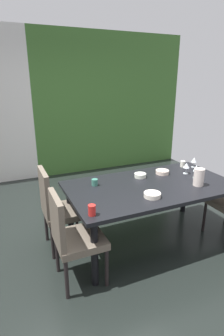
{
  "coord_description": "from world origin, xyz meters",
  "views": [
    {
      "loc": [
        -0.99,
        -2.49,
        1.87
      ],
      "look_at": [
        0.21,
        0.24,
        0.85
      ],
      "focal_mm": 28.0,
      "sensor_mm": 36.0,
      "label": 1
    }
  ],
  "objects": [
    {
      "name": "wine_glass_near_window",
      "position": [
        1.13,
        -0.18,
        0.85
      ],
      "size": [
        0.07,
        0.07,
        0.17
      ],
      "color": "silver",
      "rests_on": "dining_table"
    },
    {
      "name": "serving_bowl_left",
      "position": [
        0.53,
        0.1,
        0.75
      ],
      "size": [
        0.14,
        0.14,
        0.05
      ],
      "primitive_type": "cylinder",
      "color": "silver",
      "rests_on": "dining_table"
    },
    {
      "name": "cup_corner",
      "position": [
        -0.33,
        -0.54,
        0.78
      ],
      "size": [
        0.07,
        0.07,
        0.1
      ],
      "primitive_type": "cylinder",
      "color": "red",
      "rests_on": "dining_table"
    },
    {
      "name": "serving_bowl_south",
      "position": [
        0.84,
        0.1,
        0.75
      ],
      "size": [
        0.17,
        0.17,
        0.05
      ],
      "primitive_type": "cylinder",
      "color": "beige",
      "rests_on": "dining_table"
    },
    {
      "name": "chair_left_near",
      "position": [
        -0.5,
        -0.45,
        0.52
      ],
      "size": [
        0.45,
        0.44,
        0.93
      ],
      "rotation": [
        0.0,
        0.0,
        -1.57
      ],
      "color": "#63584A",
      "rests_on": "ground_plane"
    },
    {
      "name": "pitcher_near_shelf",
      "position": [
        1.0,
        -0.38,
        0.83
      ],
      "size": [
        0.13,
        0.12,
        0.2
      ],
      "color": "beige",
      "rests_on": "dining_table"
    },
    {
      "name": "cup_north",
      "position": [
        1.26,
        0.23,
        0.77
      ],
      "size": [
        0.06,
        0.06,
        0.08
      ],
      "primitive_type": "cylinder",
      "color": "silver",
      "rests_on": "dining_table"
    },
    {
      "name": "ground_plane",
      "position": [
        0.0,
        0.0,
        -0.01
      ],
      "size": [
        5.67,
        5.38,
        0.02
      ],
      "primitive_type": "cube",
      "color": "black"
    },
    {
      "name": "wine_glass_west",
      "position": [
        1.12,
        -0.01,
        0.83
      ],
      "size": [
        0.08,
        0.08,
        0.14
      ],
      "color": "silver",
      "rests_on": "dining_table"
    },
    {
      "name": "dining_table",
      "position": [
        0.53,
        -0.15,
        0.66
      ],
      "size": [
        1.9,
        1.05,
        0.73
      ],
      "color": "black",
      "rests_on": "ground_plane"
    },
    {
      "name": "garden_window_panel",
      "position": [
        1.24,
        2.64,
        1.37
      ],
      "size": [
        3.19,
        0.1,
        2.75
      ],
      "primitive_type": "cube",
      "color": "#3B662C",
      "rests_on": "ground_plane"
    },
    {
      "name": "serving_bowl_center",
      "position": [
        0.36,
        -0.44,
        0.75
      ],
      "size": [
        0.17,
        0.17,
        0.05
      ],
      "primitive_type": "cylinder",
      "color": "silver",
      "rests_on": "dining_table"
    },
    {
      "name": "wine_glass_east",
      "position": [
        1.38,
        0.15,
        0.83
      ],
      "size": [
        0.07,
        0.07,
        0.14
      ],
      "color": "silver",
      "rests_on": "dining_table"
    },
    {
      "name": "cup_right",
      "position": [
        -0.07,
        0.09,
        0.77
      ],
      "size": [
        0.07,
        0.07,
        0.08
      ],
      "primitive_type": "cylinder",
      "color": "#377161",
      "rests_on": "dining_table"
    },
    {
      "name": "chair_left_far",
      "position": [
        -0.5,
        0.15,
        0.53
      ],
      "size": [
        0.45,
        0.44,
        0.96
      ],
      "rotation": [
        0.0,
        0.0,
        -1.57
      ],
      "color": "#63584A",
      "rests_on": "ground_plane"
    }
  ]
}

